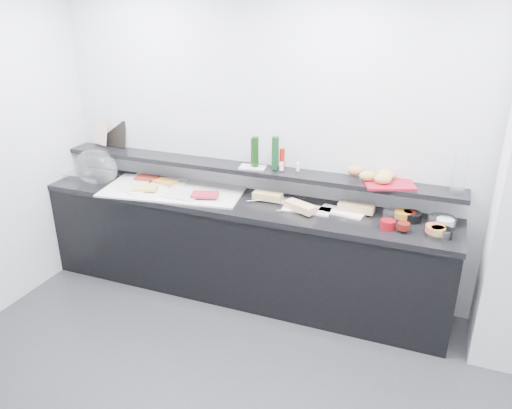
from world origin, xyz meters
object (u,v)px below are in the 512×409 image
(condiment_tray, at_px, (253,167))
(carafe, at_px, (459,175))
(sandwich_plate_mid, at_px, (307,209))
(framed_print, at_px, (116,133))
(cloche_base, at_px, (89,174))
(bread_tray, at_px, (389,184))

(condiment_tray, relative_size, carafe, 0.74)
(sandwich_plate_mid, bearing_deg, framed_print, 169.54)
(cloche_base, height_order, condiment_tray, condiment_tray)
(framed_print, bearing_deg, sandwich_plate_mid, 0.61)
(framed_print, xyz_separation_m, condiment_tray, (1.49, -0.13, -0.12))
(sandwich_plate_mid, bearing_deg, bread_tray, 11.34)
(bread_tray, bearing_deg, cloche_base, 161.73)
(framed_print, distance_m, carafe, 3.13)
(cloche_base, distance_m, sandwich_plate_mid, 2.19)
(condiment_tray, xyz_separation_m, carafe, (1.64, 0.00, 0.14))
(cloche_base, distance_m, bread_tray, 2.82)
(cloche_base, height_order, sandwich_plate_mid, cloche_base)
(cloche_base, bearing_deg, sandwich_plate_mid, -0.69)
(framed_print, distance_m, condiment_tray, 1.50)
(framed_print, xyz_separation_m, bread_tray, (2.63, -0.14, -0.12))
(sandwich_plate_mid, relative_size, carafe, 1.30)
(cloche_base, distance_m, framed_print, 0.48)
(carafe, bearing_deg, bread_tray, -179.90)
(framed_print, distance_m, bread_tray, 2.64)
(cloche_base, relative_size, bread_tray, 1.06)
(condiment_tray, height_order, carafe, carafe)
(sandwich_plate_mid, relative_size, bread_tray, 1.03)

